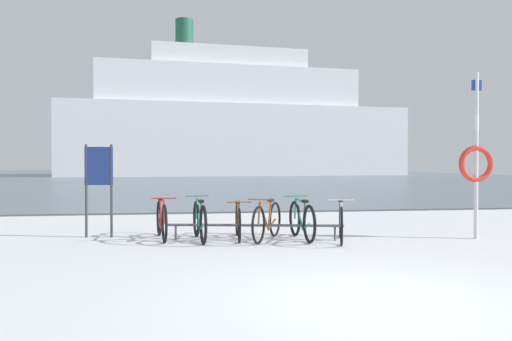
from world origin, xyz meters
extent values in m
cube|color=white|center=(0.00, -1.00, -0.04)|extent=(80.00, 22.00, 0.08)
cube|color=slate|center=(0.00, 65.00, -0.04)|extent=(80.00, 110.00, 0.08)
cube|color=#47474C|center=(0.00, 10.00, -0.02)|extent=(80.00, 0.50, 0.05)
cylinder|color=#4C5156|center=(-0.64, 4.44, 0.28)|extent=(3.31, 0.70, 0.05)
cylinder|color=#4C5156|center=(-2.13, 4.74, 0.14)|extent=(0.04, 0.04, 0.28)
cylinder|color=#4C5156|center=(0.85, 4.15, 0.14)|extent=(0.04, 0.04, 0.28)
torus|color=black|center=(-2.33, 4.32, 0.35)|extent=(0.14, 0.71, 0.71)
torus|color=black|center=(-2.46, 5.34, 0.35)|extent=(0.14, 0.71, 0.71)
cylinder|color=#B22D2D|center=(-2.37, 4.65, 0.48)|extent=(0.11, 0.54, 0.59)
cylinder|color=#B22D2D|center=(-2.41, 4.98, 0.45)|extent=(0.06, 0.19, 0.53)
cylinder|color=#B22D2D|center=(-2.38, 4.72, 0.74)|extent=(0.12, 0.67, 0.09)
cylinder|color=#B22D2D|center=(-2.43, 5.12, 0.27)|extent=(0.09, 0.45, 0.19)
cylinder|color=#B22D2D|center=(-2.33, 4.35, 0.56)|extent=(0.05, 0.12, 0.42)
cube|color=black|center=(-2.42, 5.06, 0.75)|extent=(0.11, 0.21, 0.05)
cylinder|color=#B22D2D|center=(-2.34, 4.39, 0.81)|extent=(0.46, 0.08, 0.02)
torus|color=black|center=(-1.72, 5.02, 0.36)|extent=(0.12, 0.72, 0.71)
torus|color=black|center=(-1.63, 4.04, 0.36)|extent=(0.12, 0.72, 0.71)
cylinder|color=#2D8C60|center=(-1.69, 4.70, 0.48)|extent=(0.08, 0.52, 0.60)
cylinder|color=#2D8C60|center=(-1.66, 4.38, 0.46)|extent=(0.05, 0.18, 0.53)
cylinder|color=#2D8C60|center=(-1.69, 4.63, 0.74)|extent=(0.09, 0.64, 0.09)
cylinder|color=#2D8C60|center=(-1.65, 4.25, 0.28)|extent=(0.08, 0.43, 0.19)
cylinder|color=#2D8C60|center=(-1.72, 4.98, 0.56)|extent=(0.05, 0.11, 0.42)
cube|color=black|center=(-1.66, 4.31, 0.76)|extent=(0.10, 0.21, 0.05)
cylinder|color=#2D8C60|center=(-1.71, 4.94, 0.82)|extent=(0.46, 0.07, 0.02)
torus|color=black|center=(-0.97, 4.10, 0.32)|extent=(0.08, 0.64, 0.64)
torus|color=black|center=(-0.90, 5.11, 0.32)|extent=(0.08, 0.64, 0.64)
cylinder|color=brown|center=(-0.95, 4.43, 0.43)|extent=(0.07, 0.53, 0.54)
cylinder|color=brown|center=(-0.93, 4.76, 0.41)|extent=(0.05, 0.19, 0.48)
cylinder|color=brown|center=(-0.95, 4.51, 0.67)|extent=(0.08, 0.66, 0.08)
cylinder|color=brown|center=(-0.92, 4.90, 0.25)|extent=(0.07, 0.44, 0.18)
cylinder|color=brown|center=(-0.97, 4.14, 0.51)|extent=(0.04, 0.11, 0.38)
cube|color=black|center=(-0.92, 4.84, 0.69)|extent=(0.09, 0.21, 0.05)
cylinder|color=brown|center=(-0.97, 4.18, 0.74)|extent=(0.46, 0.06, 0.02)
torus|color=black|center=(-0.65, 3.94, 0.35)|extent=(0.36, 0.63, 0.69)
torus|color=black|center=(-0.18, 4.83, 0.35)|extent=(0.36, 0.63, 0.69)
cylinder|color=brown|center=(-0.49, 4.23, 0.47)|extent=(0.28, 0.49, 0.58)
cylinder|color=brown|center=(-0.34, 4.52, 0.45)|extent=(0.12, 0.18, 0.52)
cylinder|color=brown|center=(-0.46, 4.30, 0.73)|extent=(0.34, 0.60, 0.08)
cylinder|color=brown|center=(-0.28, 4.64, 0.27)|extent=(0.24, 0.41, 0.19)
cylinder|color=brown|center=(-0.63, 3.97, 0.55)|extent=(0.08, 0.12, 0.41)
cube|color=black|center=(-0.31, 4.59, 0.74)|extent=(0.16, 0.21, 0.05)
cylinder|color=brown|center=(-0.61, 4.00, 0.80)|extent=(0.42, 0.24, 0.02)
torus|color=black|center=(0.23, 4.86, 0.35)|extent=(0.09, 0.71, 0.70)
torus|color=black|center=(0.28, 3.89, 0.35)|extent=(0.09, 0.71, 0.70)
cylinder|color=#2D8C60|center=(0.25, 4.55, 0.48)|extent=(0.06, 0.51, 0.59)
cylinder|color=#2D8C60|center=(0.27, 4.23, 0.45)|extent=(0.05, 0.18, 0.53)
cylinder|color=#2D8C60|center=(0.25, 4.47, 0.73)|extent=(0.07, 0.64, 0.08)
cylinder|color=#2D8C60|center=(0.27, 4.10, 0.27)|extent=(0.06, 0.43, 0.19)
cylinder|color=#2D8C60|center=(0.24, 4.82, 0.56)|extent=(0.04, 0.11, 0.41)
cube|color=black|center=(0.27, 4.16, 0.75)|extent=(0.09, 0.20, 0.05)
cylinder|color=#2D8C60|center=(0.24, 4.79, 0.81)|extent=(0.46, 0.05, 0.02)
torus|color=black|center=(0.77, 3.53, 0.35)|extent=(0.24, 0.68, 0.70)
torus|color=black|center=(1.06, 4.50, 0.35)|extent=(0.24, 0.68, 0.70)
cylinder|color=silver|center=(0.87, 3.85, 0.47)|extent=(0.19, 0.52, 0.59)
cylinder|color=silver|center=(0.96, 4.16, 0.45)|extent=(0.09, 0.19, 0.53)
cylinder|color=silver|center=(0.89, 3.92, 0.73)|extent=(0.22, 0.64, 0.09)
cylinder|color=silver|center=(1.00, 4.30, 0.27)|extent=(0.16, 0.43, 0.19)
cylinder|color=silver|center=(0.78, 3.57, 0.55)|extent=(0.07, 0.12, 0.42)
cube|color=black|center=(0.98, 4.24, 0.75)|extent=(0.13, 0.21, 0.05)
cylinder|color=silver|center=(0.80, 3.61, 0.81)|extent=(0.45, 0.16, 0.02)
cylinder|color=#33383D|center=(-3.86, 5.28, 0.92)|extent=(0.05, 0.05, 1.83)
cylinder|color=#33383D|center=(-3.38, 5.21, 0.92)|extent=(0.05, 0.05, 1.83)
cube|color=navy|center=(-3.62, 5.25, 1.41)|extent=(0.55, 0.12, 0.75)
cylinder|color=silver|center=(3.62, 3.99, 1.61)|extent=(0.08, 0.08, 3.21)
cylinder|color=white|center=(3.62, 3.99, 2.25)|extent=(0.09, 0.09, 0.30)
torus|color=red|center=(3.62, 3.99, 1.45)|extent=(0.72, 0.11, 0.72)
cube|color=navy|center=(3.62, 3.99, 2.96)|extent=(0.20, 0.03, 0.20)
cube|color=white|center=(4.97, 60.53, 4.28)|extent=(43.34, 16.27, 8.57)
cube|color=white|center=(3.91, 60.43, 10.92)|extent=(32.61, 13.44, 4.71)
cube|color=white|center=(3.91, 60.43, 14.48)|extent=(19.78, 10.43, 2.40)
cylinder|color=#1E593F|center=(-1.36, 59.95, 17.60)|extent=(2.24, 2.24, 3.85)
camera|label=1|loc=(-2.06, -5.17, 1.45)|focal=36.03mm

